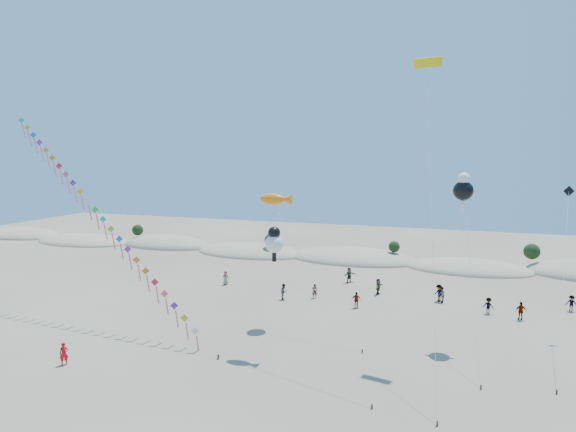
# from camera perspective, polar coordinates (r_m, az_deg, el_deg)

# --- Properties ---
(ground) EXTENTS (160.00, 160.00, 0.00)m
(ground) POSITION_cam_1_polar(r_m,az_deg,el_deg) (31.12, -10.02, -22.18)
(ground) COLOR #786A53
(ground) RESTS_ON ground
(dune_ridge) EXTENTS (145.30, 11.49, 5.57)m
(dune_ridge) POSITION_cam_1_polar(r_m,az_deg,el_deg) (71.50, 8.44, -5.10)
(dune_ridge) COLOR gray
(dune_ridge) RESTS_ON ground
(kite_train) EXTENTS (27.78, 9.07, 19.76)m
(kite_train) POSITION_cam_1_polar(r_m,az_deg,el_deg) (47.34, -21.79, 0.46)
(kite_train) COLOR #3F2D1E
(kite_train) RESTS_ON ground
(fish_kite) EXTENTS (10.20, 7.86, 12.30)m
(fish_kite) POSITION_cam_1_polar(r_m,az_deg,el_deg) (37.30, -1.43, 1.94)
(fish_kite) COLOR #3F2D1E
(fish_kite) RESTS_ON ground
(cartoon_kite_low) EXTENTS (9.59, 4.81, 8.97)m
(cartoon_kite_low) POSITION_cam_1_polar(r_m,az_deg,el_deg) (42.82, -1.64, -3.03)
(cartoon_kite_low) COLOR #3F2D1E
(cartoon_kite_low) RESTS_ON ground
(cartoon_kite_high) EXTENTS (2.48, 9.53, 13.88)m
(cartoon_kite_high) POSITION_cam_1_polar(r_m,az_deg,el_deg) (41.05, 20.07, 3.08)
(cartoon_kite_high) COLOR #3F2D1E
(cartoon_kite_high) RESTS_ON ground
(parafoil_kite) EXTENTS (2.97, 12.63, 22.59)m
(parafoil_kite) POSITION_cam_1_polar(r_m,az_deg,el_deg) (39.28, 16.25, 16.32)
(parafoil_kite) COLOR #3F2D1E
(parafoil_kite) RESTS_ON ground
(dark_kite) EXTENTS (3.02, 13.09, 12.69)m
(dark_kite) POSITION_cam_1_polar(r_m,az_deg,el_deg) (43.42, 30.05, -2.82)
(dark_kite) COLOR #3F2D1E
(dark_kite) RESTS_ON ground
(flyer_foreground) EXTENTS (0.73, 0.69, 1.67)m
(flyer_foreground) POSITION_cam_1_polar(r_m,az_deg,el_deg) (39.98, -25.02, -14.58)
(flyer_foreground) COLOR red
(flyer_foreground) RESTS_ON ground
(beachgoers) EXTENTS (37.59, 10.58, 1.81)m
(beachgoers) POSITION_cam_1_polar(r_m,az_deg,el_deg) (53.13, 12.95, -8.69)
(beachgoers) COLOR slate
(beachgoers) RESTS_ON ground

